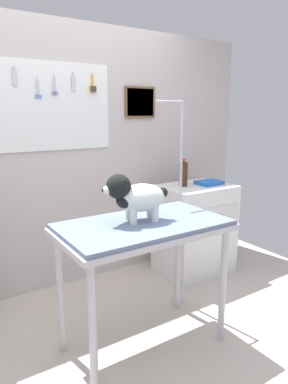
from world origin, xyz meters
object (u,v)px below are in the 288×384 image
at_px(cabinet_right, 194,229).
at_px(dog, 135,196).
at_px(grooming_table, 143,236).
at_px(grooming_arm, 179,213).
at_px(soda_bottle, 183,173).

bearing_deg(cabinet_right, dog, -148.80).
height_order(grooming_table, grooming_arm, grooming_arm).
bearing_deg(grooming_table, cabinet_right, 33.62).
relative_size(dog, soda_bottle, 1.63).
xyz_separation_m(dog, soda_bottle, (0.97, 0.70, -0.05)).
distance_m(grooming_arm, dog, 0.71).
xyz_separation_m(grooming_arm, cabinet_right, (0.50, 0.37, -0.33)).
bearing_deg(cabinet_right, grooming_arm, -143.32).
bearing_deg(soda_bottle, grooming_table, -141.36).
bearing_deg(cabinet_right, grooming_table, -146.38).
distance_m(grooming_table, cabinet_right, 1.31).
relative_size(grooming_table, dog, 2.54).
height_order(grooming_table, cabinet_right, grooming_table).
bearing_deg(grooming_table, grooming_arm, 30.63).
relative_size(dog, cabinet_right, 0.49).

